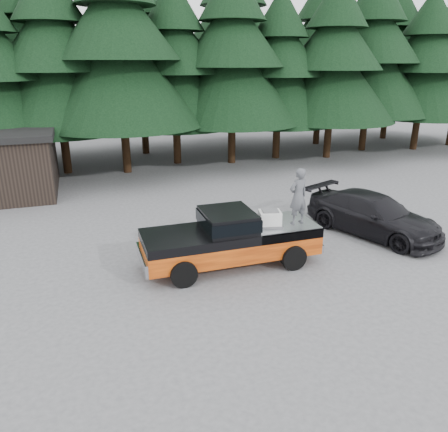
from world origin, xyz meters
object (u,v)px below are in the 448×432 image
object	(u,v)px
man_on_bed	(298,196)
parked_car	(373,215)
air_compressor	(270,219)
pickup_truck	(231,246)

from	to	relation	value
man_on_bed	parked_car	distance (m)	4.44
air_compressor	man_on_bed	bearing A→B (deg)	6.88
pickup_truck	parked_car	size ratio (longest dim) A/B	1.10
man_on_bed	parked_car	xyz separation A→B (m)	(4.00, 1.19, -1.49)
pickup_truck	parked_car	xyz separation A→B (m)	(6.26, 0.88, 0.13)
parked_car	man_on_bed	bearing A→B (deg)	174.41
man_on_bed	parked_car	size ratio (longest dim) A/B	0.35
pickup_truck	air_compressor	bearing A→B (deg)	-9.24
air_compressor	parked_car	bearing A→B (deg)	25.29
man_on_bed	pickup_truck	bearing A→B (deg)	-19.00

